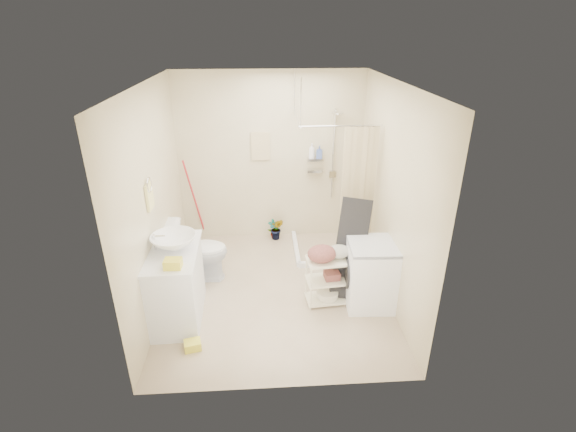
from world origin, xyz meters
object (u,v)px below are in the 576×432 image
washing_machine (370,274)px  toilet (197,251)px  vanity (176,285)px  laundry_rack (328,277)px

washing_machine → toilet: bearing=164.5°
vanity → laundry_rack: vanity is taller
toilet → washing_machine: 2.29m
toilet → laundry_rack: 1.80m
vanity → toilet: 0.84m
vanity → washing_machine: 2.30m
vanity → washing_machine: (2.30, 0.12, -0.03)m
vanity → laundry_rack: size_ratio=1.39×
toilet → washing_machine: toilet is taller
toilet → laundry_rack: bearing=-109.1°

